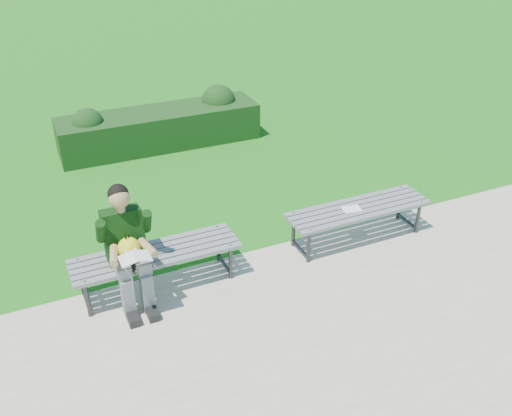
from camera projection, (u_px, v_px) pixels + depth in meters
name	position (u px, v px, depth m)	size (l,w,h in m)	color
ground	(219.00, 261.00, 6.74)	(80.00, 80.00, 0.00)	#367825
walkway	(286.00, 359.00, 5.35)	(30.00, 3.50, 0.02)	beige
hedge	(162.00, 125.00, 9.51)	(3.31, 0.87, 0.86)	#1B3C15
bench_left	(156.00, 256.00, 6.09)	(1.80, 0.50, 0.46)	slate
bench_right	(358.00, 211.00, 6.92)	(1.80, 0.50, 0.46)	slate
seated_boy	(127.00, 244.00, 5.76)	(0.56, 0.76, 1.31)	gray
paper_sheet	(352.00, 209.00, 6.85)	(0.24, 0.20, 0.01)	white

